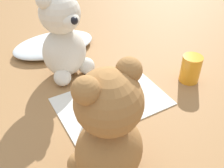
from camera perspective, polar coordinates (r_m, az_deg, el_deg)
ground_plane at (r=0.65m, az=0.00°, el=-3.93°), size 4.00×4.00×0.00m
knitted_placemat at (r=0.64m, az=0.00°, el=-3.73°), size 0.27×0.17×0.01m
tulle_cloth at (r=0.87m, az=-12.52°, el=8.44°), size 0.26×0.16×0.03m
teddy_bear_cream at (r=0.69m, az=-10.49°, el=9.77°), size 0.14×0.13×0.24m
teddy_bear_tan at (r=0.43m, az=-0.94°, el=-10.39°), size 0.13×0.13×0.24m
cupcake_near_cream_bear at (r=0.67m, az=3.29°, el=1.07°), size 0.05×0.05×0.06m
cupcake_near_tan_bear at (r=0.58m, az=-3.47°, el=-5.08°), size 0.05×0.05×0.07m
juice_glass at (r=0.72m, az=16.75°, el=3.19°), size 0.05×0.05×0.07m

